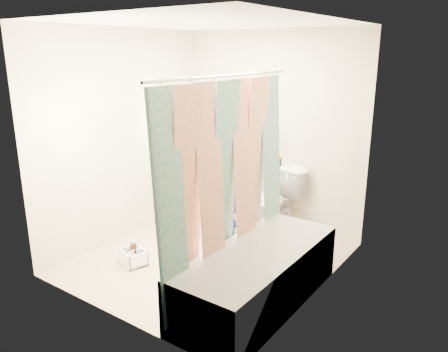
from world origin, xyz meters
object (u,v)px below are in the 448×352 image
Objects in this scene: bathtub at (258,275)px; plumber at (231,163)px; toilet at (269,202)px; cleaning_caddy at (134,258)px.

plumber is at bearing 132.91° from bathtub.
toilet is at bearing 116.14° from bathtub.
plumber is at bearing -133.23° from toilet.
plumber is 1.56m from cleaning_caddy.
plumber reaches higher than bathtub.
plumber is (-1.08, 1.16, 0.60)m from bathtub.
cleaning_caddy is (-0.75, -1.48, -0.34)m from toilet.
toilet reaches higher than bathtub.
bathtub is 5.44× the size of cleaning_caddy.
toilet reaches higher than cleaning_caddy.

